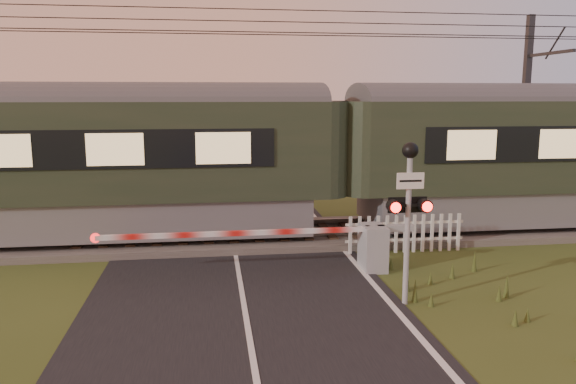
{
  "coord_description": "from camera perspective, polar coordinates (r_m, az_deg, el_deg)",
  "views": [
    {
      "loc": [
        -0.56,
        -8.55,
        3.9
      ],
      "look_at": [
        1.07,
        3.2,
        1.86
      ],
      "focal_mm": 35.0,
      "sensor_mm": 36.0,
      "label": 1
    }
  ],
  "objects": [
    {
      "name": "ground",
      "position": [
        9.41,
        -3.93,
        -14.75
      ],
      "size": [
        160.0,
        160.0,
        0.0
      ],
      "primitive_type": "plane",
      "color": "#37451A",
      "rests_on": "ground"
    },
    {
      "name": "road",
      "position": [
        9.2,
        -3.71,
        -15.28
      ],
      "size": [
        6.0,
        140.0,
        0.03
      ],
      "color": "black",
      "rests_on": "ground"
    },
    {
      "name": "track_bed",
      "position": [
        15.54,
        -5.62,
        -4.56
      ],
      "size": [
        140.0,
        3.4,
        0.39
      ],
      "color": "#47423D",
      "rests_on": "ground"
    },
    {
      "name": "overhead_wires",
      "position": [
        15.17,
        -5.99,
        16.63
      ],
      "size": [
        120.0,
        0.62,
        0.62
      ],
      "color": "black",
      "rests_on": "ground"
    },
    {
      "name": "train",
      "position": [
        15.53,
        5.1,
        3.6
      ],
      "size": [
        42.05,
        2.9,
        3.92
      ],
      "color": "slate",
      "rests_on": "ground"
    },
    {
      "name": "boom_gate",
      "position": [
        12.76,
        6.99,
        -5.38
      ],
      "size": [
        7.06,
        0.79,
        1.05
      ],
      "color": "gray",
      "rests_on": "ground"
    },
    {
      "name": "crossing_signal",
      "position": [
        10.52,
        12.17,
        -0.24
      ],
      "size": [
        0.78,
        0.34,
        3.07
      ],
      "color": "gray",
      "rests_on": "ground"
    },
    {
      "name": "picket_fence",
      "position": [
        14.41,
        11.81,
        -4.15
      ],
      "size": [
        3.06,
        0.08,
        0.96
      ],
      "color": "silver",
      "rests_on": "ground"
    },
    {
      "name": "catenary_mast",
      "position": [
        20.08,
        23.0,
        7.48
      ],
      "size": [
        0.2,
        2.45,
        6.45
      ],
      "color": "#2D2D30",
      "rests_on": "ground"
    }
  ]
}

